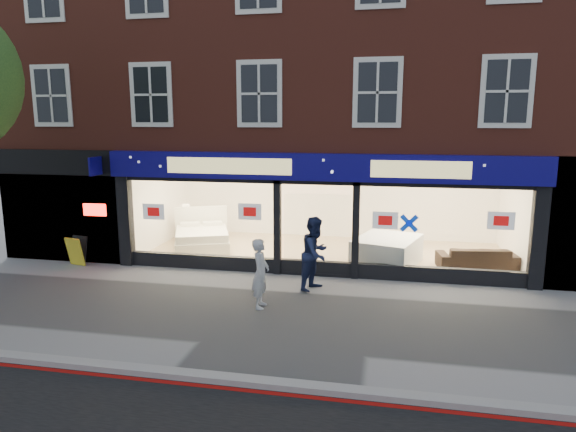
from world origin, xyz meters
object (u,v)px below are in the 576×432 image
(pedestrian_grey, at_px, (261,273))
(pedestrian_blue, at_px, (315,253))
(sofa, at_px, (477,258))
(mattress_stack, at_px, (387,251))
(display_bed, at_px, (202,237))
(a_board, at_px, (77,251))

(pedestrian_grey, bearing_deg, pedestrian_blue, -36.64)
(sofa, bearing_deg, mattress_stack, -6.89)
(mattress_stack, bearing_deg, display_bed, 171.39)
(display_bed, xyz_separation_m, sofa, (8.30, -0.84, -0.02))
(mattress_stack, xyz_separation_m, sofa, (2.43, 0.04, -0.08))
(sofa, xyz_separation_m, pedestrian_grey, (-5.17, -3.76, 0.38))
(pedestrian_grey, bearing_deg, display_bed, 32.33)
(pedestrian_blue, bearing_deg, display_bed, 76.21)
(sofa, height_order, a_board, a_board)
(sofa, bearing_deg, display_bed, -13.76)
(a_board, bearing_deg, display_bed, 51.30)
(display_bed, height_order, pedestrian_blue, pedestrian_blue)
(mattress_stack, bearing_deg, sofa, 1.06)
(sofa, bearing_deg, pedestrian_grey, 28.10)
(display_bed, bearing_deg, sofa, -27.37)
(mattress_stack, height_order, pedestrian_blue, pedestrian_blue)
(mattress_stack, height_order, pedestrian_grey, pedestrian_grey)
(a_board, relative_size, pedestrian_grey, 0.54)
(sofa, xyz_separation_m, a_board, (-11.20, -1.54, 0.02))
(sofa, relative_size, a_board, 2.49)
(sofa, bearing_deg, a_board, -0.14)
(mattress_stack, height_order, a_board, mattress_stack)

